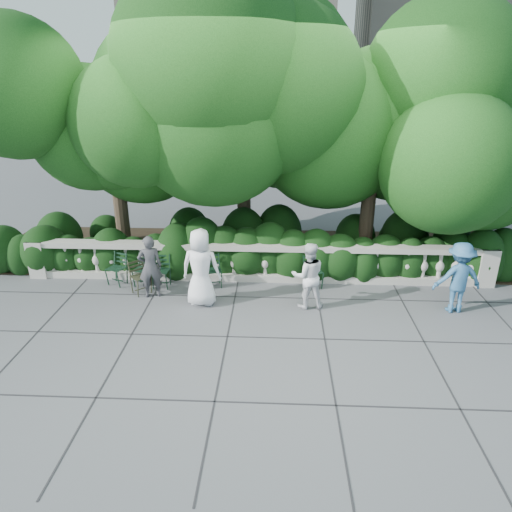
{
  "coord_description": "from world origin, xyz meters",
  "views": [
    {
      "loc": [
        0.48,
        -9.05,
        5.06
      ],
      "look_at": [
        0.0,
        1.0,
        1.0
      ],
      "focal_mm": 32.0,
      "sensor_mm": 36.0,
      "label": 1
    }
  ],
  "objects_px": {
    "chair_d": "(214,289)",
    "person_woman_grey": "(150,267)",
    "chair_weathered": "(145,295)",
    "person_casual_man": "(308,276)",
    "person_older_blue": "(458,278)",
    "chair_a": "(114,286)",
    "chair_b": "(141,288)",
    "person_businessman": "(201,268)",
    "chair_e": "(315,290)",
    "chair_c": "(160,289)"
  },
  "relations": [
    {
      "from": "chair_c",
      "to": "chair_e",
      "type": "height_order",
      "value": "same"
    },
    {
      "from": "chair_b",
      "to": "chair_c",
      "type": "distance_m",
      "value": 0.51
    },
    {
      "from": "chair_c",
      "to": "chair_e",
      "type": "xyz_separation_m",
      "value": [
        3.88,
        0.14,
        0.0
      ]
    },
    {
      "from": "person_older_blue",
      "to": "chair_weathered",
      "type": "bearing_deg",
      "value": -8.06
    },
    {
      "from": "chair_a",
      "to": "chair_e",
      "type": "relative_size",
      "value": 1.0
    },
    {
      "from": "chair_b",
      "to": "chair_weathered",
      "type": "distance_m",
      "value": 0.44
    },
    {
      "from": "chair_weathered",
      "to": "person_businessman",
      "type": "bearing_deg",
      "value": -57.18
    },
    {
      "from": "chair_c",
      "to": "person_older_blue",
      "type": "relative_size",
      "value": 0.51
    },
    {
      "from": "chair_d",
      "to": "chair_weathered",
      "type": "distance_m",
      "value": 1.7
    },
    {
      "from": "chair_c",
      "to": "person_businessman",
      "type": "height_order",
      "value": "person_businessman"
    },
    {
      "from": "chair_d",
      "to": "person_casual_man",
      "type": "distance_m",
      "value": 2.53
    },
    {
      "from": "chair_d",
      "to": "person_woman_grey",
      "type": "relative_size",
      "value": 0.54
    },
    {
      "from": "chair_b",
      "to": "person_casual_man",
      "type": "distance_m",
      "value": 4.28
    },
    {
      "from": "chair_a",
      "to": "person_casual_man",
      "type": "distance_m",
      "value": 4.97
    },
    {
      "from": "person_older_blue",
      "to": "person_casual_man",
      "type": "bearing_deg",
      "value": -5.33
    },
    {
      "from": "chair_b",
      "to": "chair_d",
      "type": "bearing_deg",
      "value": 15.39
    },
    {
      "from": "chair_b",
      "to": "chair_d",
      "type": "xyz_separation_m",
      "value": [
        1.86,
        0.02,
        0.0
      ]
    },
    {
      "from": "chair_a",
      "to": "chair_b",
      "type": "xyz_separation_m",
      "value": [
        0.71,
        -0.05,
        0.0
      ]
    },
    {
      "from": "person_older_blue",
      "to": "person_businessman",
      "type": "bearing_deg",
      "value": -5.34
    },
    {
      "from": "chair_d",
      "to": "person_businessman",
      "type": "relative_size",
      "value": 0.46
    },
    {
      "from": "chair_b",
      "to": "person_businessman",
      "type": "relative_size",
      "value": 0.46
    },
    {
      "from": "chair_a",
      "to": "chair_e",
      "type": "height_order",
      "value": "same"
    },
    {
      "from": "chair_d",
      "to": "person_older_blue",
      "type": "bearing_deg",
      "value": -23.88
    },
    {
      "from": "chair_a",
      "to": "chair_d",
      "type": "xyz_separation_m",
      "value": [
        2.57,
        -0.02,
        0.0
      ]
    },
    {
      "from": "chair_a",
      "to": "person_casual_man",
      "type": "bearing_deg",
      "value": 12.03
    },
    {
      "from": "chair_weathered",
      "to": "person_casual_man",
      "type": "relative_size",
      "value": 0.54
    },
    {
      "from": "person_woman_grey",
      "to": "person_casual_man",
      "type": "relative_size",
      "value": 0.99
    },
    {
      "from": "person_casual_man",
      "to": "chair_weathered",
      "type": "bearing_deg",
      "value": -12.67
    },
    {
      "from": "person_older_blue",
      "to": "chair_c",
      "type": "bearing_deg",
      "value": -10.92
    },
    {
      "from": "chair_c",
      "to": "chair_d",
      "type": "distance_m",
      "value": 1.36
    },
    {
      "from": "chair_d",
      "to": "person_older_blue",
      "type": "relative_size",
      "value": 0.51
    },
    {
      "from": "chair_weathered",
      "to": "person_older_blue",
      "type": "bearing_deg",
      "value": -46.81
    },
    {
      "from": "chair_c",
      "to": "person_woman_grey",
      "type": "relative_size",
      "value": 0.54
    },
    {
      "from": "person_businessman",
      "to": "person_casual_man",
      "type": "height_order",
      "value": "person_businessman"
    },
    {
      "from": "person_casual_man",
      "to": "chair_d",
      "type": "bearing_deg",
      "value": -26.49
    },
    {
      "from": "person_casual_man",
      "to": "person_older_blue",
      "type": "xyz_separation_m",
      "value": [
        3.33,
        -0.04,
        0.04
      ]
    },
    {
      "from": "person_businessman",
      "to": "person_older_blue",
      "type": "distance_m",
      "value": 5.78
    },
    {
      "from": "chair_d",
      "to": "person_businessman",
      "type": "bearing_deg",
      "value": -118.19
    },
    {
      "from": "chair_e",
      "to": "person_older_blue",
      "type": "height_order",
      "value": "person_older_blue"
    },
    {
      "from": "chair_a",
      "to": "person_woman_grey",
      "type": "xyz_separation_m",
      "value": [
        1.12,
        -0.47,
        0.77
      ]
    },
    {
      "from": "chair_e",
      "to": "chair_d",
      "type": "bearing_deg",
      "value": 159.54
    },
    {
      "from": "chair_b",
      "to": "person_woman_grey",
      "type": "bearing_deg",
      "value": -31.38
    },
    {
      "from": "person_businessman",
      "to": "chair_c",
      "type": "bearing_deg",
      "value": -25.25
    },
    {
      "from": "person_businessman",
      "to": "person_woman_grey",
      "type": "height_order",
      "value": "person_businessman"
    },
    {
      "from": "chair_weathered",
      "to": "person_woman_grey",
      "type": "distance_m",
      "value": 0.8
    },
    {
      "from": "chair_c",
      "to": "chair_weathered",
      "type": "xyz_separation_m",
      "value": [
        -0.3,
        -0.33,
        0.0
      ]
    },
    {
      "from": "person_businessman",
      "to": "person_older_blue",
      "type": "xyz_separation_m",
      "value": [
        5.77,
        -0.07,
        -0.09
      ]
    },
    {
      "from": "person_businessman",
      "to": "person_woman_grey",
      "type": "bearing_deg",
      "value": -9.01
    },
    {
      "from": "chair_c",
      "to": "chair_weathered",
      "type": "relative_size",
      "value": 1.0
    },
    {
      "from": "person_woman_grey",
      "to": "person_older_blue",
      "type": "distance_m",
      "value": 7.06
    }
  ]
}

